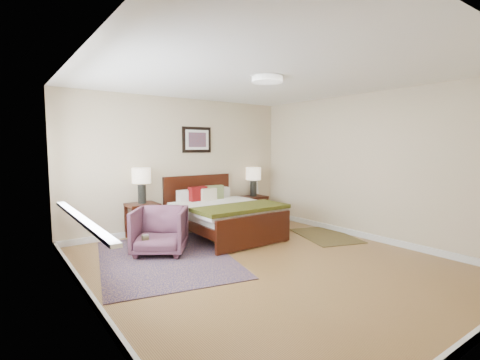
{
  "coord_description": "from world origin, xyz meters",
  "views": [
    {
      "loc": [
        -3.0,
        -3.52,
        1.59
      ],
      "look_at": [
        0.29,
        0.99,
        1.05
      ],
      "focal_mm": 26.0,
      "sensor_mm": 36.0,
      "label": 1
    }
  ],
  "objects_px": {
    "nightstand_right": "(254,205)",
    "lamp_left": "(142,179)",
    "bed": "(222,210)",
    "lamp_right": "(253,176)",
    "rug_persian": "(166,258)",
    "armchair": "(160,231)",
    "nightstand_left": "(143,211)"
  },
  "relations": [
    {
      "from": "nightstand_left",
      "to": "lamp_right",
      "type": "relative_size",
      "value": 1.0
    },
    {
      "from": "armchair",
      "to": "nightstand_right",
      "type": "bearing_deg",
      "value": 56.82
    },
    {
      "from": "bed",
      "to": "lamp_right",
      "type": "xyz_separation_m",
      "value": [
        1.25,
        0.69,
        0.48
      ]
    },
    {
      "from": "lamp_right",
      "to": "rug_persian",
      "type": "bearing_deg",
      "value": -153.91
    },
    {
      "from": "bed",
      "to": "armchair",
      "type": "distance_m",
      "value": 1.35
    },
    {
      "from": "nightstand_right",
      "to": "rug_persian",
      "type": "bearing_deg",
      "value": -154.16
    },
    {
      "from": "lamp_left",
      "to": "armchair",
      "type": "relative_size",
      "value": 0.8
    },
    {
      "from": "lamp_right",
      "to": "bed",
      "type": "bearing_deg",
      "value": -151.04
    },
    {
      "from": "bed",
      "to": "nightstand_left",
      "type": "distance_m",
      "value": 1.37
    },
    {
      "from": "lamp_right",
      "to": "nightstand_right",
      "type": "bearing_deg",
      "value": -90.0
    },
    {
      "from": "nightstand_left",
      "to": "armchair",
      "type": "xyz_separation_m",
      "value": [
        -0.11,
        -0.99,
        -0.14
      ]
    },
    {
      "from": "nightstand_right",
      "to": "rug_persian",
      "type": "relative_size",
      "value": 0.22
    },
    {
      "from": "nightstand_right",
      "to": "lamp_left",
      "type": "xyz_separation_m",
      "value": [
        -2.45,
        0.01,
        0.7
      ]
    },
    {
      "from": "lamp_left",
      "to": "nightstand_right",
      "type": "bearing_deg",
      "value": -0.32
    },
    {
      "from": "nightstand_right",
      "to": "rug_persian",
      "type": "height_order",
      "value": "nightstand_right"
    },
    {
      "from": "nightstand_left",
      "to": "nightstand_right",
      "type": "height_order",
      "value": "nightstand_left"
    },
    {
      "from": "lamp_right",
      "to": "rug_persian",
      "type": "relative_size",
      "value": 0.25
    },
    {
      "from": "armchair",
      "to": "rug_persian",
      "type": "relative_size",
      "value": 0.31
    },
    {
      "from": "nightstand_left",
      "to": "rug_persian",
      "type": "distance_m",
      "value": 1.35
    },
    {
      "from": "nightstand_right",
      "to": "armchair",
      "type": "xyz_separation_m",
      "value": [
        -2.56,
        -1.0,
        0.01
      ]
    },
    {
      "from": "lamp_left",
      "to": "armchair",
      "type": "distance_m",
      "value": 1.23
    },
    {
      "from": "lamp_right",
      "to": "nightstand_left",
      "type": "bearing_deg",
      "value": -179.51
    },
    {
      "from": "bed",
      "to": "nightstand_right",
      "type": "relative_size",
      "value": 3.5
    },
    {
      "from": "bed",
      "to": "nightstand_right",
      "type": "bearing_deg",
      "value": 28.48
    },
    {
      "from": "bed",
      "to": "rug_persian",
      "type": "height_order",
      "value": "bed"
    },
    {
      "from": "lamp_left",
      "to": "rug_persian",
      "type": "height_order",
      "value": "lamp_left"
    },
    {
      "from": "armchair",
      "to": "rug_persian",
      "type": "bearing_deg",
      "value": -62.12
    },
    {
      "from": "nightstand_left",
      "to": "lamp_right",
      "type": "height_order",
      "value": "lamp_right"
    },
    {
      "from": "lamp_right",
      "to": "lamp_left",
      "type": "bearing_deg",
      "value": 180.0
    },
    {
      "from": "lamp_left",
      "to": "armchair",
      "type": "bearing_deg",
      "value": -96.33
    },
    {
      "from": "armchair",
      "to": "lamp_left",
      "type": "bearing_deg",
      "value": 119.2
    },
    {
      "from": "bed",
      "to": "lamp_left",
      "type": "height_order",
      "value": "lamp_left"
    }
  ]
}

